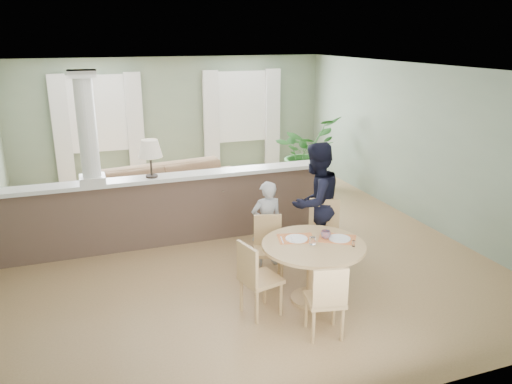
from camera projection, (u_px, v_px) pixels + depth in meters
name	position (u px, v px, depth m)	size (l,w,h in m)	color
ground	(224.00, 241.00, 7.99)	(8.00, 8.00, 0.00)	tan
room_shell	(209.00, 122.00, 8.00)	(7.02, 8.02, 2.71)	gray
pony_wall	(158.00, 202.00, 7.64)	(5.32, 0.38, 2.70)	brown
sofa	(169.00, 192.00, 9.02)	(3.00, 1.17, 0.88)	#9B7454
houseplant	(306.00, 153.00, 10.61)	(1.36, 1.18, 1.51)	#2D6629
dining_table	(314.00, 255.00, 6.05)	(1.25, 1.25, 0.86)	tan
chair_far_boy	(268.00, 245.00, 6.66)	(0.48, 0.48, 0.86)	tan
chair_far_man	(324.00, 232.00, 6.91)	(0.60, 0.60, 0.99)	tan
chair_near	(327.00, 298.00, 5.31)	(0.47, 0.47, 0.87)	tan
chair_side	(256.00, 276.00, 5.74)	(0.50, 0.50, 0.92)	tan
child_person	(267.00, 224.00, 6.99)	(0.45, 0.30, 1.24)	#A8A8AD
man_person	(315.00, 203.00, 7.10)	(0.85, 0.66, 1.75)	black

